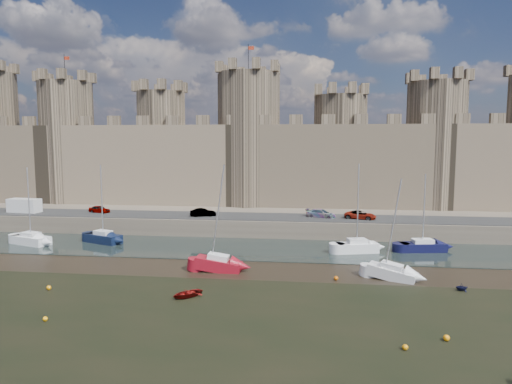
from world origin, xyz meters
TOP-DOWN VIEW (x-y plane):
  - ground at (0.00, 0.00)m, footprint 160.00×160.00m
  - seaweed_patch at (0.00, -6.00)m, footprint 70.00×34.00m
  - water_channel at (0.00, 24.00)m, footprint 160.00×12.00m
  - quay at (0.00, 60.00)m, footprint 160.00×60.00m
  - road at (0.00, 34.00)m, footprint 160.00×7.00m
  - castle at (-0.64, 48.00)m, footprint 108.50×11.00m
  - car_0 at (-19.82, 34.65)m, footprint 3.74×2.33m
  - car_1 at (-2.84, 33.15)m, footprint 4.03×2.50m
  - car_2 at (14.64, 34.38)m, footprint 4.70×2.94m
  - car_3 at (20.27, 33.62)m, footprint 4.88×3.25m
  - van at (-31.69, 33.50)m, footprint 5.29×2.67m
  - sailboat_0 at (-23.81, 22.87)m, footprint 5.88×3.81m
  - sailboat_1 at (-14.68, 24.93)m, footprint 5.64×3.87m
  - sailboat_2 at (18.85, 23.55)m, footprint 5.40×3.16m
  - sailboat_3 at (27.05, 25.19)m, footprint 5.81×3.07m
  - sailboat_4 at (3.45, 13.84)m, footprint 4.89×1.98m
  - sailboat_5 at (21.26, 13.09)m, footprint 5.04×3.47m
  - dinghy_4 at (2.31, 5.43)m, footprint 3.44×3.53m
  - dinghy_7 at (27.07, 10.14)m, footprint 1.67×1.57m
  - buoy_1 at (-10.93, 5.78)m, footprint 0.44×0.44m
  - buoy_2 at (19.45, -2.86)m, footprint 0.40×0.40m
  - buoy_3 at (15.71, 12.00)m, footprint 0.44×0.44m
  - buoy_4 at (-7.01, -1.16)m, footprint 0.38×0.38m
  - buoy_5 at (22.57, -1.09)m, footprint 0.45×0.45m

SIDE VIEW (x-z plane):
  - ground at x=0.00m, z-range 0.00..0.00m
  - seaweed_patch at x=0.00m, z-range 0.00..0.01m
  - water_channel at x=0.00m, z-range 0.00..0.08m
  - buoy_4 at x=-7.01m, z-range 0.00..0.38m
  - buoy_2 at x=19.45m, z-range 0.00..0.40m
  - buoy_1 at x=-10.93m, z-range 0.00..0.44m
  - buoy_3 at x=15.71m, z-range 0.00..0.44m
  - buoy_5 at x=22.57m, z-range 0.00..0.45m
  - dinghy_4 at x=2.31m, z-range 0.00..0.60m
  - dinghy_7 at x=27.07m, z-range 0.00..0.70m
  - sailboat_5 at x=21.26m, z-range -4.34..5.80m
  - sailboat_3 at x=27.05m, z-range -4.08..5.60m
  - sailboat_0 at x=-23.81m, z-range -4.33..5.93m
  - sailboat_4 at x=3.45m, z-range -4.87..6.49m
  - sailboat_1 at x=-14.68m, z-range -4.44..6.09m
  - sailboat_2 at x=18.85m, z-range -4.61..6.33m
  - quay at x=0.00m, z-range 0.00..2.50m
  - road at x=0.00m, z-range 2.50..2.60m
  - car_0 at x=-19.82m, z-range 2.50..3.69m
  - car_3 at x=20.27m, z-range 2.50..3.74m
  - car_1 at x=-2.84m, z-range 2.50..3.75m
  - car_2 at x=14.64m, z-range 2.50..3.77m
  - van at x=-31.69m, z-range 2.50..4.71m
  - castle at x=-0.64m, z-range -2.83..26.17m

